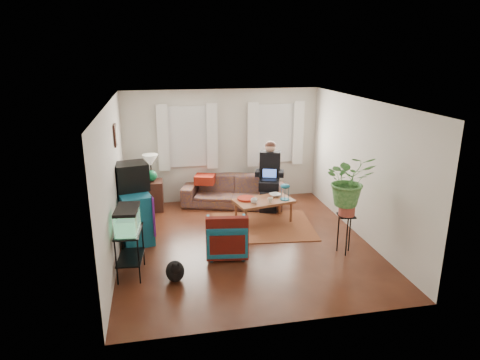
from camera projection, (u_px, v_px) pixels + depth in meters
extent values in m
cube|color=#4F2B14|center=(244.00, 243.00, 7.95)|extent=(4.50, 5.00, 0.01)
cube|color=white|center=(245.00, 102.00, 7.19)|extent=(4.50, 5.00, 0.01)
cube|color=silver|center=(222.00, 146.00, 9.92)|extent=(4.50, 0.01, 2.60)
cube|color=silver|center=(286.00, 232.00, 5.23)|extent=(4.50, 0.01, 2.60)
cube|color=silver|center=(113.00, 183.00, 7.15)|extent=(0.01, 5.00, 2.60)
cube|color=silver|center=(362.00, 169.00, 7.99)|extent=(0.01, 5.00, 2.60)
cube|color=white|center=(188.00, 137.00, 9.68)|extent=(1.08, 0.04, 1.38)
cube|color=white|center=(275.00, 133.00, 10.06)|extent=(1.08, 0.04, 1.38)
cube|color=white|center=(188.00, 137.00, 9.60)|extent=(1.36, 0.06, 1.50)
cube|color=white|center=(276.00, 134.00, 9.98)|extent=(1.36, 0.06, 1.50)
cube|color=#3D2616|center=(116.00, 135.00, 7.77)|extent=(0.04, 0.32, 0.40)
cube|color=maroon|center=(263.00, 226.00, 8.68)|extent=(2.16, 1.80, 0.01)
imported|color=brown|center=(233.00, 186.00, 9.78)|extent=(2.45, 1.55, 0.89)
cube|color=#382315|center=(153.00, 195.00, 9.50)|extent=(0.48, 0.48, 0.67)
cube|color=navy|center=(134.00, 215.00, 8.02)|extent=(0.75, 1.14, 0.94)
cube|color=black|center=(131.00, 176.00, 7.91)|extent=(0.68, 0.64, 0.50)
cube|color=black|center=(130.00, 253.00, 6.73)|extent=(0.43, 0.70, 0.75)
cube|color=#7FD899|center=(127.00, 219.00, 6.56)|extent=(0.39, 0.64, 0.39)
ellipsoid|color=black|center=(175.00, 269.00, 6.60)|extent=(0.31, 0.46, 0.38)
imported|color=#115469|center=(227.00, 235.00, 7.41)|extent=(0.77, 0.73, 0.71)
cube|color=#9E0A0A|center=(227.00, 234.00, 7.11)|extent=(0.73, 0.25, 0.58)
cube|color=olive|center=(263.00, 211.00, 8.84)|extent=(1.29, 0.88, 0.49)
imported|color=white|center=(254.00, 201.00, 8.56)|extent=(0.16, 0.16, 0.10)
imported|color=beige|center=(270.00, 200.00, 8.60)|extent=(0.13, 0.13, 0.10)
imported|color=white|center=(275.00, 195.00, 8.98)|extent=(0.28, 0.28, 0.06)
cylinder|color=#B21414|center=(246.00, 199.00, 8.78)|extent=(0.43, 0.43, 0.04)
cube|color=black|center=(345.00, 234.00, 7.47)|extent=(0.34, 0.34, 0.71)
imported|color=#599947|center=(348.00, 188.00, 7.22)|extent=(0.91, 0.81, 0.90)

